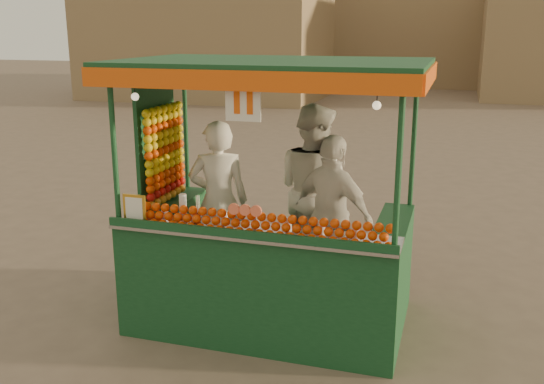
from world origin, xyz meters
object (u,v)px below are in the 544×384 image
(vendor_middle, at_px, (314,190))
(vendor_left, at_px, (219,201))
(vendor_right, at_px, (332,216))
(juice_cart, at_px, (262,243))

(vendor_middle, bearing_deg, vendor_left, 62.66)
(vendor_middle, xyz_separation_m, vendor_right, (0.30, -0.48, -0.12))
(vendor_left, relative_size, vendor_middle, 0.92)
(juice_cart, xyz_separation_m, vendor_right, (0.66, 0.28, 0.27))
(vendor_left, relative_size, vendor_right, 1.05)
(juice_cart, distance_m, vendor_right, 0.77)
(vendor_middle, relative_size, vendor_right, 1.15)
(vendor_middle, distance_m, vendor_right, 0.58)
(vendor_left, height_order, vendor_middle, vendor_middle)
(juice_cart, height_order, vendor_middle, juice_cart)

